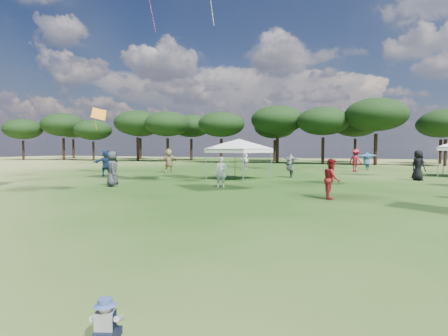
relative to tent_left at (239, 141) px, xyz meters
The scene contains 4 objects.
tree_line 27.81m from the tent_left, 74.27° to the left, with size 108.78×17.63×7.77m.
tent_left is the anchor object (origin of this frame).
toddler 19.95m from the tent_left, 75.14° to the right, with size 0.35×0.38×0.47m.
festival_crowd 4.55m from the tent_left, 46.96° to the left, with size 28.66×21.40×1.93m.
Camera 1 is at (2.42, -1.39, 1.99)m, focal length 30.00 mm.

